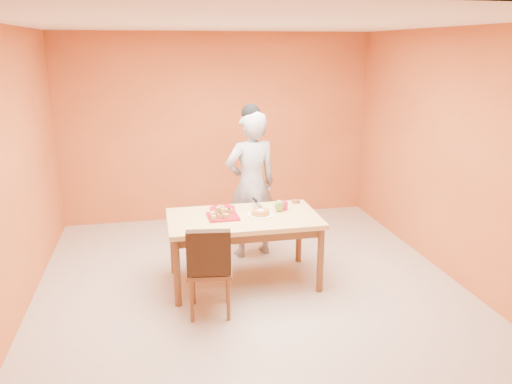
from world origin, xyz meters
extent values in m
plane|color=#BEB1A2|center=(0.00, 0.00, 0.00)|extent=(5.00, 5.00, 0.00)
plane|color=white|center=(0.00, 0.00, 2.70)|extent=(5.00, 5.00, 0.00)
plane|color=#D16A30|center=(0.00, 2.50, 1.35)|extent=(4.50, 0.00, 4.50)
plane|color=#D16A30|center=(-2.25, 0.00, 1.35)|extent=(0.00, 5.00, 5.00)
plane|color=#D16A30|center=(2.25, 0.00, 1.35)|extent=(0.00, 5.00, 5.00)
cube|color=#E3CD77|center=(-0.04, 0.24, 0.73)|extent=(1.60, 0.90, 0.05)
cube|color=brown|center=(-0.04, 0.24, 0.66)|extent=(1.48, 0.78, 0.10)
cylinder|color=brown|center=(-0.78, -0.15, 0.35)|extent=(0.07, 0.07, 0.71)
cylinder|color=brown|center=(-0.78, 0.63, 0.35)|extent=(0.07, 0.07, 0.71)
cylinder|color=brown|center=(0.70, -0.15, 0.35)|extent=(0.07, 0.07, 0.71)
cylinder|color=brown|center=(0.70, 0.63, 0.35)|extent=(0.07, 0.07, 0.71)
imported|color=#9A9A9D|center=(0.19, 0.97, 0.89)|extent=(0.72, 0.55, 1.78)
cube|color=maroon|center=(-0.26, 0.26, 0.77)|extent=(0.33, 0.33, 0.02)
cylinder|color=maroon|center=(-0.23, 0.53, 0.77)|extent=(0.30, 0.30, 0.02)
cylinder|color=silver|center=(0.14, 0.23, 0.77)|extent=(0.33, 0.33, 0.01)
cylinder|color=gold|center=(0.14, 0.23, 0.79)|extent=(0.19, 0.19, 0.04)
cube|color=silver|center=(0.15, 0.41, 0.82)|extent=(0.07, 0.24, 0.01)
ellipsoid|color=olive|center=(0.37, 0.32, 0.83)|extent=(0.12, 0.10, 0.13)
cylinder|color=#B91B42|center=(0.45, 0.37, 0.81)|extent=(0.07, 0.07, 0.09)
cylinder|color=#39200F|center=(0.64, 0.59, 0.77)|extent=(0.12, 0.12, 0.03)
camera|label=1|loc=(-0.94, -4.69, 2.50)|focal=35.00mm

